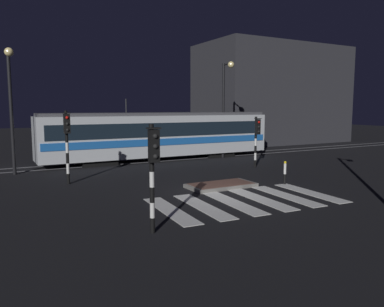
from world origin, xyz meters
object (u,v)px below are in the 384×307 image
Objects in this scene: bollard_island_edge at (285,173)px; traffic_light_corner_near_left at (153,162)px; traffic_light_corner_far_right at (257,134)px; street_lamp_trackside_right at (225,97)px; street_lamp_trackside_left at (11,95)px; traffic_light_corner_far_left at (67,136)px; tram at (161,135)px.

traffic_light_corner_near_left is at bearing -156.72° from bollard_island_edge.
street_lamp_trackside_right is at bearing 80.73° from traffic_light_corner_far_right.
bollard_island_edge is at bearing -38.64° from street_lamp_trackside_left.
traffic_light_corner_far_right is 13.74m from street_lamp_trackside_left.
tram is at bearing 37.95° from traffic_light_corner_far_left.
traffic_light_corner_near_left is at bearing -84.71° from traffic_light_corner_far_left.
traffic_light_corner_near_left is 1.03× the size of traffic_light_corner_far_right.
traffic_light_corner_far_right is (10.90, -0.20, -0.27)m from traffic_light_corner_far_left.
tram is (7.21, 5.62, -0.53)m from traffic_light_corner_far_left.
traffic_light_corner_far_right is 5.11m from street_lamp_trackside_right.
bollard_island_edge is (1.66, -10.53, -1.19)m from tram.
traffic_light_corner_far_right is 0.45× the size of street_lamp_trackside_right.
traffic_light_corner_near_left is (0.78, -8.39, -0.21)m from traffic_light_corner_far_left.
traffic_light_corner_near_left is at bearing -114.66° from tram.
street_lamp_trackside_left is (-2.05, 3.83, 1.93)m from traffic_light_corner_far_left.
traffic_light_corner_near_left reaches higher than traffic_light_corner_far_right.
traffic_light_corner_near_left reaches higher than bollard_island_edge.
street_lamp_trackside_left is 14.45m from bollard_island_edge.
street_lamp_trackside_right reaches higher than traffic_light_corner_far_left.
traffic_light_corner_far_left is 0.51× the size of street_lamp_trackside_right.
tram is at bearing 98.96° from bollard_island_edge.
traffic_light_corner_far_left is 1.10× the size of traffic_light_corner_near_left.
tram is (9.26, 1.80, -2.46)m from street_lamp_trackside_left.
tram is 10.73m from bollard_island_edge.
traffic_light_corner_near_left is at bearing -130.54° from street_lamp_trackside_right.
traffic_light_corner_far_left is 10.91m from traffic_light_corner_far_right.
tram is at bearing 65.34° from traffic_light_corner_near_left.
street_lamp_trackside_right reaches higher than traffic_light_corner_far_right.
street_lamp_trackside_right is (0.74, 4.51, 2.29)m from traffic_light_corner_far_right.
street_lamp_trackside_right reaches higher than traffic_light_corner_near_left.
traffic_light_corner_far_left is 10.28m from bollard_island_edge.
street_lamp_trackside_left is at bearing 118.23° from traffic_light_corner_far_left.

